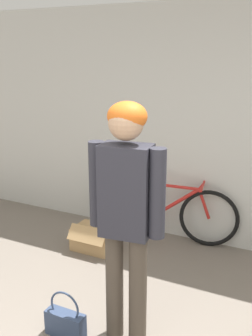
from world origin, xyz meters
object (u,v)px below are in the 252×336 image
(bicycle, at_px, (163,211))
(cardboard_box, at_px, (95,238))
(handbag, at_px, (65,322))
(person, at_px, (126,202))

(bicycle, xyz_separation_m, cardboard_box, (-0.59, -0.54, -0.23))
(bicycle, bearing_deg, handbag, -102.11)
(person, height_order, bicycle, person)
(handbag, distance_m, cardboard_box, 1.40)
(cardboard_box, bearing_deg, person, -50.00)
(handbag, relative_size, cardboard_box, 0.83)
(person, relative_size, bicycle, 1.07)
(person, distance_m, bicycle, 1.85)
(handbag, bearing_deg, cardboard_box, 111.60)
(bicycle, relative_size, handbag, 4.36)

